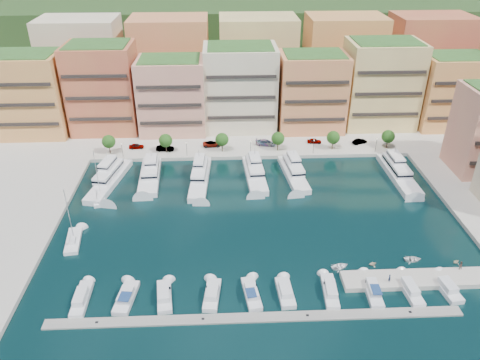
{
  "coord_description": "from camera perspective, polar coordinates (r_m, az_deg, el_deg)",
  "views": [
    {
      "loc": [
        -8.21,
        -87.95,
        60.49
      ],
      "look_at": [
        -4.0,
        7.76,
        6.0
      ],
      "focal_mm": 35.0,
      "sensor_mm": 36.0,
      "label": 1
    }
  ],
  "objects": [
    {
      "name": "ground",
      "position": [
        107.06,
        2.33,
        -4.8
      ],
      "size": [
        400.0,
        400.0,
        0.0
      ],
      "primitive_type": "plane",
      "color": "black",
      "rests_on": "ground"
    },
    {
      "name": "north_quay",
      "position": [
        161.9,
        0.57,
        7.69
      ],
      "size": [
        220.0,
        64.0,
        2.0
      ],
      "primitive_type": "cube",
      "color": "#9E998E",
      "rests_on": "ground"
    },
    {
      "name": "hillside",
      "position": [
        207.15,
        -0.14,
        12.65
      ],
      "size": [
        240.0,
        40.0,
        58.0
      ],
      "primitive_type": "cube",
      "color": "#1F3716",
      "rests_on": "ground"
    },
    {
      "name": "south_pontoon",
      "position": [
        83.93,
        1.89,
        -16.5
      ],
      "size": [
        72.0,
        2.2,
        0.35
      ],
      "primitive_type": "cube",
      "color": "gray",
      "rests_on": "ground"
    },
    {
      "name": "finger_pier",
      "position": [
        97.31,
        21.7,
        -11.37
      ],
      "size": [
        32.0,
        5.0,
        2.0
      ],
      "primitive_type": "cube",
      "color": "#9E998E",
      "rests_on": "ground"
    },
    {
      "name": "apartment_0",
      "position": [
        156.82,
        -24.36,
        9.49
      ],
      "size": [
        22.0,
        16.5,
        24.8
      ],
      "color": "#D1874C",
      "rests_on": "north_quay"
    },
    {
      "name": "apartment_1",
      "position": [
        151.65,
        -16.34,
        10.72
      ],
      "size": [
        20.0,
        16.5,
        26.8
      ],
      "color": "#BD703F",
      "rests_on": "north_quay"
    },
    {
      "name": "apartment_2",
      "position": [
        146.86,
        -8.29,
        10.17
      ],
      "size": [
        20.0,
        15.5,
        22.8
      ],
      "color": "tan",
      "rests_on": "north_quay"
    },
    {
      "name": "apartment_3",
      "position": [
        147.65,
        0.02,
        11.2
      ],
      "size": [
        22.0,
        16.5,
        25.8
      ],
      "color": "beige",
      "rests_on": "north_quay"
    },
    {
      "name": "apartment_4",
      "position": [
        148.65,
        8.71,
        10.58
      ],
      "size": [
        20.0,
        15.5,
        23.8
      ],
      "color": "#DE7A53",
      "rests_on": "north_quay"
    },
    {
      "name": "apartment_5",
      "position": [
        155.68,
        16.74,
        11.14
      ],
      "size": [
        22.0,
        16.5,
        26.8
      ],
      "color": "#EAD27C",
      "rests_on": "north_quay"
    },
    {
      "name": "apartment_6",
      "position": [
        162.98,
        24.3,
        9.83
      ],
      "size": [
        20.0,
        15.5,
        22.8
      ],
      "color": "#D1874C",
      "rests_on": "north_quay"
    },
    {
      "name": "backblock_0",
      "position": [
        174.35,
        -18.52,
        13.37
      ],
      "size": [
        26.0,
        18.0,
        30.0
      ],
      "primitive_type": "cube",
      "color": "beige",
      "rests_on": "north_quay"
    },
    {
      "name": "backblock_1",
      "position": [
        168.79,
        -8.39,
        14.04
      ],
      "size": [
        26.0,
        18.0,
        30.0
      ],
      "primitive_type": "cube",
      "color": "#DE7A53",
      "rests_on": "north_quay"
    },
    {
      "name": "backblock_2",
      "position": [
        168.47,
        2.13,
        14.3
      ],
      "size": [
        26.0,
        18.0,
        30.0
      ],
      "primitive_type": "cube",
      "color": "#EAD27C",
      "rests_on": "north_quay"
    },
    {
      "name": "backblock_3",
      "position": [
        173.42,
        12.38,
        14.1
      ],
      "size": [
        26.0,
        18.0,
        30.0
      ],
      "primitive_type": "cube",
      "color": "#D1874C",
      "rests_on": "north_quay"
    },
    {
      "name": "backblock_4",
      "position": [
        183.21,
        21.76,
        13.55
      ],
      "size": [
        26.0,
        18.0,
        30.0
      ],
      "primitive_type": "cube",
      "color": "#BD703F",
      "rests_on": "north_quay"
    },
    {
      "name": "tree_0",
      "position": [
        137.36,
        -15.72,
        4.53
      ],
      "size": [
        3.8,
        3.8,
        5.65
      ],
      "color": "#473323",
      "rests_on": "north_quay"
    },
    {
      "name": "tree_1",
      "position": [
        134.56,
        -9.06,
        4.77
      ],
      "size": [
        3.8,
        3.8,
        5.65
      ],
      "color": "#473323",
      "rests_on": "north_quay"
    },
    {
      "name": "tree_2",
      "position": [
        133.63,
        -2.21,
        4.95
      ],
      "size": [
        3.8,
        3.8,
        5.65
      ],
      "color": "#473323",
      "rests_on": "north_quay"
    },
    {
      "name": "tree_3",
      "position": [
        134.61,
        4.64,
        5.06
      ],
      "size": [
        3.8,
        3.8,
        5.65
      ],
      "color": "#473323",
      "rests_on": "north_quay"
    },
    {
      "name": "tree_4",
      "position": [
        137.46,
        11.3,
        5.1
      ],
      "size": [
        3.8,
        3.8,
        5.65
      ],
      "color": "#473323",
      "rests_on": "north_quay"
    },
    {
      "name": "tree_5",
      "position": [
        142.06,
        17.61,
        5.08
      ],
      "size": [
        3.8,
        3.8,
        5.65
      ],
      "color": "#473323",
      "rests_on": "north_quay"
    },
    {
      "name": "lamppost_0",
      "position": [
        134.83,
        -14.2,
        3.82
      ],
      "size": [
        0.3,
        0.3,
        4.2
      ],
      "color": "black",
      "rests_on": "north_quay"
    },
    {
      "name": "lamppost_1",
      "position": [
        132.3,
        -6.54,
        4.07
      ],
      "size": [
        0.3,
        0.3,
        4.2
      ],
      "color": "black",
      "rests_on": "north_quay"
    },
    {
      "name": "lamppost_2",
      "position": [
        132.19,
        1.29,
        4.24
      ],
      "size": [
        0.3,
        0.3,
        4.2
      ],
      "color": "black",
      "rests_on": "north_quay"
    },
    {
      "name": "lamppost_3",
      "position": [
        134.52,
        8.98,
        4.34
      ],
      "size": [
        0.3,
        0.3,
        4.2
      ],
      "color": "black",
      "rests_on": "north_quay"
    },
    {
      "name": "lamppost_4",
      "position": [
        139.15,
        16.29,
        4.35
      ],
      "size": [
        0.3,
        0.3,
        4.2
      ],
      "color": "black",
      "rests_on": "north_quay"
    },
    {
      "name": "yacht_0",
      "position": [
        125.61,
        -15.6,
        0.28
      ],
      "size": [
        8.76,
        22.49,
        7.3
      ],
      "color": "silver",
      "rests_on": "ground"
    },
    {
      "name": "yacht_1",
      "position": [
        124.89,
        -10.91,
        0.65
      ],
      "size": [
        5.97,
        19.2,
        7.3
      ],
      "color": "silver",
      "rests_on": "ground"
    },
    {
      "name": "yacht_2",
      "position": [
        122.41,
        -4.87,
        0.55
      ],
      "size": [
        5.53,
        22.07,
        7.3
      ],
      "color": "silver",
      "rests_on": "ground"
    },
    {
      "name": "yacht_3",
      "position": [
        123.58,
        1.79,
        0.95
      ],
      "size": [
        5.76,
        19.59,
        7.3
      ],
      "color": "silver",
      "rests_on": "ground"
    },
    {
      "name": "yacht_4",
      "position": [
        124.7,
        6.51,
        0.98
      ],
      "size": [
        6.36,
        19.79,
        7.3
      ],
      "color": "silver",
      "rests_on": "ground"
    },
    {
      "name": "yacht_6",
      "position": [
        130.72,
        18.67,
        0.98
      ],
      "size": [
        5.28,
        22.28,
        7.3
      ],
      "color": "silver",
      "rests_on": "ground"
    },
    {
      "name": "cruiser_0",
      "position": [
        90.91,
        -18.75,
        -13.6
      ],
      "size": [
        2.55,
        8.94,
        2.55
      ],
      "color": "silver",
      "rests_on": "ground"
    },
    {
      "name": "cruiser_1",
      "position": [
        88.98,
        -13.71,
        -13.77
      ],
      "size": [
        3.85,
        8.5,
        2.66
      ],
      "color": "silver",
      "rests_on": "ground"
    },
    {
      "name": "cruiser_2",
      "position": [
        87.9,
        -9.21,
        -13.85
      ],
      "size": [
        3.48,
        8.27,
        2.55
      ],
      "color": "silver",
      "rests_on": "ground"
    },
    {
      "name": "cruiser_3",
      "position": [
        87.26,
        -3.43,
        -13.83
      ],
      "size": [
        3.44,
        8.18,
        2.55
      ],
      "color": "silver",
      "rests_on": "ground"
    },
    {
      "name": "cruiser_4",
      "position": [
        87.33,
        1.42,
        -13.71
      ],
      "size": [
        3.55,
        8.53,
        2.66
      ],
      "color": "silver",
      "rests_on": "ground"
    },
    {
      "name": "cruiser_5",
      "position": [
        87.93,
        5.55,
        -13.53
      ],
      "size": [
        3.09,
        7.74,
        2.55
      ],
      "color": "silver",
      "rests_on": "ground"
    },
    {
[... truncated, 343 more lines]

